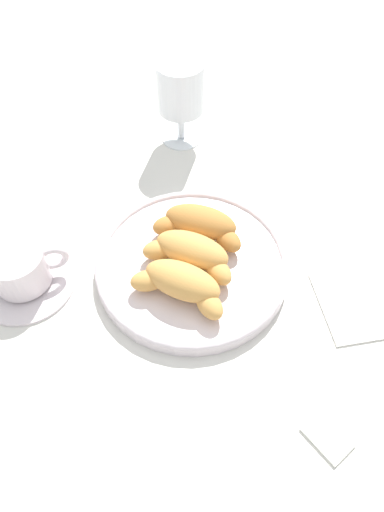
{
  "coord_description": "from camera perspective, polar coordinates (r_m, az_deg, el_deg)",
  "views": [
    {
      "loc": [
        -0.11,
        0.33,
        0.52
      ],
      "look_at": [
        0.02,
        -0.01,
        0.03
      ],
      "focal_mm": 32.11,
      "sensor_mm": 36.0,
      "label": 1
    }
  ],
  "objects": [
    {
      "name": "croissant_extra",
      "position": [
        0.57,
        -1.33,
        -3.47
      ],
      "size": [
        0.14,
        0.07,
        0.04
      ],
      "color": "#D6994C",
      "rests_on": "pastry_plate"
    },
    {
      "name": "sugar_packet",
      "position": [
        0.55,
        16.55,
        -20.78
      ],
      "size": [
        0.06,
        0.05,
        0.01
      ],
      "primitive_type": "cube",
      "rotation": [
        0.0,
        0.0,
        -0.54
      ],
      "color": "white",
      "rests_on": "ground_plane"
    },
    {
      "name": "croissant_large",
      "position": [
        0.63,
        1.0,
        3.97
      ],
      "size": [
        0.14,
        0.07,
        0.04
      ],
      "color": "#BC7A38",
      "rests_on": "pastry_plate"
    },
    {
      "name": "folded_napkin",
      "position": [
        0.64,
        20.43,
        -5.37
      ],
      "size": [
        0.15,
        0.15,
        0.01
      ],
      "primitive_type": "cube",
      "rotation": [
        0.0,
        0.0,
        0.52
      ],
      "color": "silver",
      "rests_on": "ground_plane"
    },
    {
      "name": "pastry_plate",
      "position": [
        0.62,
        0.0,
        -1.0
      ],
      "size": [
        0.26,
        0.26,
        0.02
      ],
      "color": "silver",
      "rests_on": "ground_plane"
    },
    {
      "name": "juice_glass_left",
      "position": [
        0.77,
        -1.44,
        20.02
      ],
      "size": [
        0.08,
        0.08,
        0.14
      ],
      "color": "white",
      "rests_on": "ground_plane"
    },
    {
      "name": "coffee_cup_near",
      "position": [
        0.64,
        -20.47,
        -1.76
      ],
      "size": [
        0.14,
        0.14,
        0.06
      ],
      "color": "silver",
      "rests_on": "ground_plane"
    },
    {
      "name": "croissant_small",
      "position": [
        0.6,
        -0.12,
        0.43
      ],
      "size": [
        0.14,
        0.07,
        0.04
      ],
      "color": "#D6994C",
      "rests_on": "pastry_plate"
    },
    {
      "name": "ground_plane",
      "position": [
        0.62,
        1.12,
        -2.69
      ],
      "size": [
        2.2,
        2.2,
        0.0
      ],
      "primitive_type": "plane",
      "color": "silver"
    }
  ]
}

